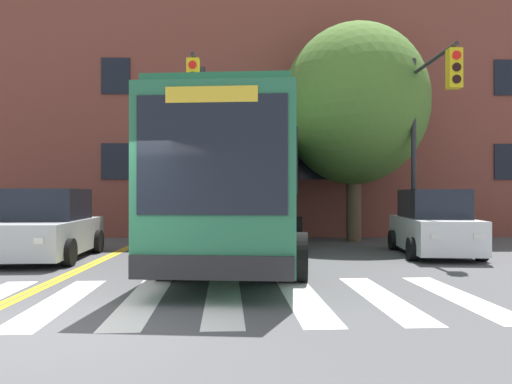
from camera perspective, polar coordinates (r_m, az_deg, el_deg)
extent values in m
plane|color=#4C4C4F|center=(6.90, -21.96, -14.48)|extent=(120.00, 120.00, 0.00)
cube|color=white|center=(8.62, -21.55, -11.57)|extent=(0.72, 3.73, 0.01)
cube|color=white|center=(8.31, -12.87, -11.99)|extent=(0.72, 3.73, 0.01)
cube|color=white|center=(8.21, -3.72, -12.16)|extent=(0.72, 3.73, 0.01)
cube|color=white|center=(8.30, 5.44, -12.02)|extent=(0.72, 3.73, 0.01)
cube|color=white|center=(8.59, 14.17, -11.61)|extent=(0.72, 3.73, 0.01)
cube|color=white|center=(9.06, 22.14, -11.01)|extent=(0.72, 3.73, 0.01)
cube|color=gold|center=(22.34, -10.94, -4.56)|extent=(0.12, 36.00, 0.01)
cube|color=gold|center=(22.31, -10.53, -4.57)|extent=(0.12, 36.00, 0.01)
cube|color=#28704C|center=(13.58, -0.79, 0.73)|extent=(3.68, 12.57, 2.99)
cube|color=black|center=(13.53, 4.57, 2.00)|extent=(1.10, 11.35, 1.08)
cube|color=black|center=(13.76, -6.06, 1.97)|extent=(1.10, 11.35, 1.08)
cube|color=black|center=(7.44, -5.12, 4.27)|extent=(2.26, 0.24, 1.79)
cube|color=yellow|center=(7.56, -5.12, 11.06)|extent=(1.38, 0.16, 0.24)
cube|color=#232326|center=(7.47, -5.16, -8.63)|extent=(2.46, 0.33, 0.36)
cube|color=#246444|center=(13.70, -0.79, 7.34)|extent=(3.48, 12.06, 0.16)
cylinder|color=black|center=(9.76, 4.25, -7.40)|extent=(0.65, 1.01, 0.96)
cylinder|color=black|center=(10.06, -9.70, -7.19)|extent=(0.65, 1.01, 0.96)
cylinder|color=black|center=(16.35, 4.30, -4.49)|extent=(0.65, 1.01, 0.96)
cylinder|color=black|center=(16.53, -4.08, -4.44)|extent=(0.65, 1.01, 0.96)
cube|color=#B7BABF|center=(14.08, -22.69, -4.68)|extent=(2.04, 4.42, 0.84)
cube|color=black|center=(14.16, -22.51, -1.32)|extent=(1.75, 2.16, 0.81)
cube|color=white|center=(11.84, -23.58, -5.13)|extent=(0.20, 0.05, 0.14)
cylinder|color=black|center=(12.55, -20.60, -6.47)|extent=(0.25, 0.67, 0.66)
cylinder|color=black|center=(15.12, -17.66, -5.40)|extent=(0.25, 0.67, 0.66)
cylinder|color=black|center=(15.67, -24.36, -5.21)|extent=(0.25, 0.67, 0.66)
cube|color=white|center=(14.70, 19.60, -4.49)|extent=(1.99, 4.00, 0.87)
cube|color=black|center=(14.70, 19.56, -1.26)|extent=(1.67, 2.25, 0.79)
cube|color=white|center=(12.99, 24.04, -4.67)|extent=(0.20, 0.06, 0.14)
cube|color=white|center=(12.69, 19.80, -4.78)|extent=(0.20, 0.06, 0.14)
cylinder|color=black|center=(13.85, 24.35, -6.00)|extent=(0.27, 0.62, 0.60)
cylinder|color=black|center=(13.36, 17.45, -6.22)|extent=(0.27, 0.62, 0.60)
cylinder|color=black|center=(16.11, 21.38, -5.18)|extent=(0.27, 0.62, 0.60)
cylinder|color=black|center=(15.69, 15.42, -5.32)|extent=(0.27, 0.62, 0.60)
cube|color=slate|center=(23.10, -1.50, -2.54)|extent=(2.50, 4.86, 1.10)
cube|color=black|center=(23.13, -1.51, -0.05)|extent=(2.08, 3.08, 0.91)
cube|color=white|center=(20.87, 0.87, -2.49)|extent=(0.20, 0.07, 0.14)
cube|color=white|center=(20.71, -2.24, -2.51)|extent=(0.20, 0.07, 0.14)
cylinder|color=black|center=(21.85, 1.51, -3.67)|extent=(0.32, 0.78, 0.76)
cylinder|color=black|center=(21.59, -3.57, -3.71)|extent=(0.32, 0.78, 0.76)
cylinder|color=black|center=(24.68, 0.32, -3.27)|extent=(0.32, 0.78, 0.76)
cylinder|color=black|center=(24.45, -4.19, -3.30)|extent=(0.32, 0.78, 0.76)
cylinder|color=#28282D|center=(16.41, 17.58, 4.23)|extent=(0.16, 0.16, 5.94)
cylinder|color=#28282D|center=(15.35, 19.55, 14.02)|extent=(0.13, 3.17, 0.11)
cube|color=yellow|center=(13.91, 21.71, 12.97)|extent=(0.34, 0.28, 1.00)
cylinder|color=red|center=(13.85, 21.96, 14.31)|extent=(0.22, 0.03, 0.22)
cylinder|color=black|center=(13.78, 21.96, 13.10)|extent=(0.22, 0.03, 0.22)
cylinder|color=black|center=(13.71, 21.97, 11.88)|extent=(0.22, 0.03, 0.22)
cylinder|color=#28282D|center=(16.53, -6.10, 4.08)|extent=(0.16, 0.16, 5.87)
cylinder|color=#28282D|center=(15.48, -6.63, 13.94)|extent=(0.13, 2.96, 0.11)
cube|color=yellow|center=(14.05, -7.21, 12.89)|extent=(0.34, 0.28, 1.00)
cylinder|color=red|center=(13.98, -7.28, 14.23)|extent=(0.22, 0.03, 0.22)
cylinder|color=black|center=(13.90, -7.28, 13.03)|extent=(0.22, 0.03, 0.22)
cylinder|color=black|center=(13.84, -7.28, 11.82)|extent=(0.22, 0.03, 0.22)
cylinder|color=brown|center=(18.20, 11.10, -1.67)|extent=(0.54, 0.54, 2.47)
ellipsoid|color=#4C752D|center=(18.47, 11.10, 9.77)|extent=(5.86, 6.56, 5.72)
cube|color=brown|center=(23.18, -4.19, 10.28)|extent=(28.80, 6.69, 11.84)
cube|color=black|center=(20.08, -15.76, 3.40)|extent=(1.10, 0.06, 1.40)
cube|color=black|center=(19.60, 6.56, 3.48)|extent=(1.10, 0.06, 1.40)
cube|color=black|center=(21.97, 26.86, 3.10)|extent=(1.10, 0.06, 1.40)
cube|color=black|center=(20.55, -15.75, 12.66)|extent=(1.10, 0.06, 1.40)
cube|color=black|center=(20.08, 6.56, 12.96)|extent=(1.10, 0.06, 1.40)
cube|color=black|center=(22.41, 26.85, 11.59)|extent=(1.10, 0.06, 1.40)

